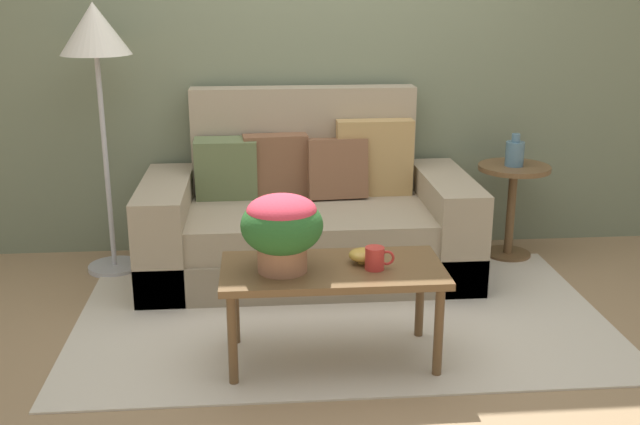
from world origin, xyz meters
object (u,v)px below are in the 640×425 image
object	(u,v)px
floor_lamp	(96,47)
coffee_mug	(375,258)
potted_plant	(282,225)
snack_bowl	(363,255)
table_vase	(515,153)
couch	(307,220)
coffee_table	(332,278)
side_table	(512,194)

from	to	relation	value
floor_lamp	coffee_mug	distance (m)	2.09
potted_plant	coffee_mug	distance (m)	0.44
coffee_mug	snack_bowl	xyz separation A→B (m)	(-0.04, 0.08, -0.02)
potted_plant	table_vase	world-z (taller)	potted_plant
potted_plant	coffee_mug	world-z (taller)	potted_plant
couch	table_vase	xyz separation A→B (m)	(1.30, 0.12, 0.36)
coffee_table	potted_plant	distance (m)	0.35
couch	floor_lamp	size ratio (longest dim) A/B	1.22
coffee_table	coffee_mug	bearing A→B (deg)	-13.05
side_table	snack_bowl	bearing A→B (deg)	-132.16
side_table	snack_bowl	xyz separation A→B (m)	(-1.12, -1.24, 0.09)
side_table	table_vase	bearing A→B (deg)	-129.51
side_table	floor_lamp	bearing A→B (deg)	-179.48
couch	table_vase	bearing A→B (deg)	5.10
coffee_table	side_table	xyz separation A→B (m)	(1.27, 1.28, 0.00)
coffee_table	table_vase	world-z (taller)	table_vase
potted_plant	snack_bowl	world-z (taller)	potted_plant
potted_plant	snack_bowl	bearing A→B (deg)	9.93
potted_plant	table_vase	bearing A→B (deg)	41.11
floor_lamp	coffee_mug	bearing A→B (deg)	-42.75
couch	snack_bowl	distance (m)	1.14
couch	coffee_mug	bearing A→B (deg)	-79.42
coffee_mug	couch	bearing A→B (deg)	100.58
couch	side_table	size ratio (longest dim) A/B	3.22
coffee_table	potted_plant	xyz separation A→B (m)	(-0.23, -0.03, 0.26)
couch	coffee_mug	world-z (taller)	couch
couch	snack_bowl	xyz separation A→B (m)	(0.18, -1.12, 0.18)
couch	floor_lamp	bearing A→B (deg)	175.04
floor_lamp	snack_bowl	bearing A→B (deg)	-41.80
coffee_table	potted_plant	size ratio (longest dim) A/B	2.77
coffee_table	table_vase	bearing A→B (deg)	45.26
floor_lamp	coffee_table	bearing A→B (deg)	-45.88
floor_lamp	snack_bowl	size ratio (longest dim) A/B	12.07
coffee_table	snack_bowl	size ratio (longest dim) A/B	7.65
snack_bowl	couch	bearing A→B (deg)	99.13
side_table	potted_plant	distance (m)	2.00
snack_bowl	table_vase	bearing A→B (deg)	47.82
floor_lamp	potted_plant	size ratio (longest dim) A/B	4.38
potted_plant	side_table	bearing A→B (deg)	41.17
potted_plant	coffee_mug	bearing A→B (deg)	-2.49
coffee_table	coffee_mug	world-z (taller)	coffee_mug
couch	potted_plant	distance (m)	1.25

